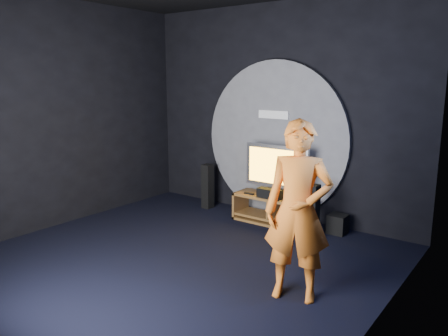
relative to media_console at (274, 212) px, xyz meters
The scene contains 13 objects.
floor 2.07m from the media_console, 96.72° to the right, with size 5.00×5.00×0.00m, color black.
back_wall 1.64m from the media_console, 118.23° to the left, with size 5.00×0.04×3.50m, color black.
left_wall 3.76m from the media_console, 143.21° to the right, with size 0.04×5.00×3.50m, color black.
right_wall 3.42m from the media_console, 42.23° to the right, with size 0.04×5.00×3.50m, color black.
wall_disc_panel 1.20m from the media_console, 121.52° to the left, with size 2.60×0.11×2.60m.
media_console is the anchor object (origin of this frame).
tv 0.71m from the media_console, 96.29° to the left, with size 1.10×0.22×0.82m.
center_speaker 0.35m from the media_console, 93.39° to the right, with size 0.40×0.15×0.15m, color black.
remote 0.49m from the media_console, 163.26° to the right, with size 0.18×0.05×0.02m, color black.
tower_speaker_left 1.42m from the media_console, behind, with size 0.16×0.18×0.80m, color black.
tower_speaker_right 0.83m from the media_console, 15.75° to the right, with size 0.16×0.18×0.80m, color black.
subwoofer 1.03m from the media_console, 10.25° to the left, with size 0.26×0.26×0.29m, color black.
player 2.52m from the media_console, 54.20° to the right, with size 0.70×0.46×1.91m, color #C6601B.
Camera 1 is at (3.61, -3.83, 2.30)m, focal length 35.00 mm.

